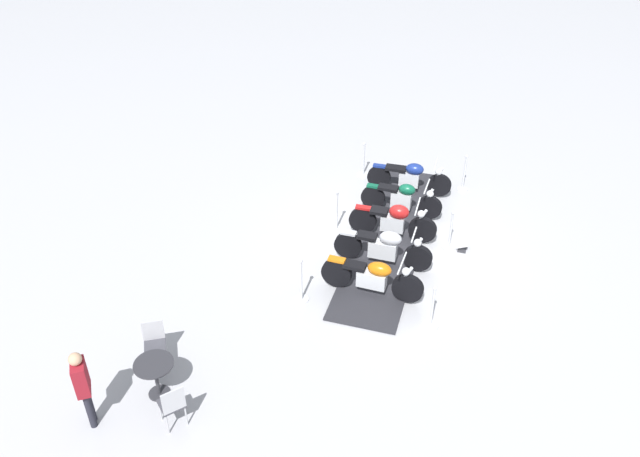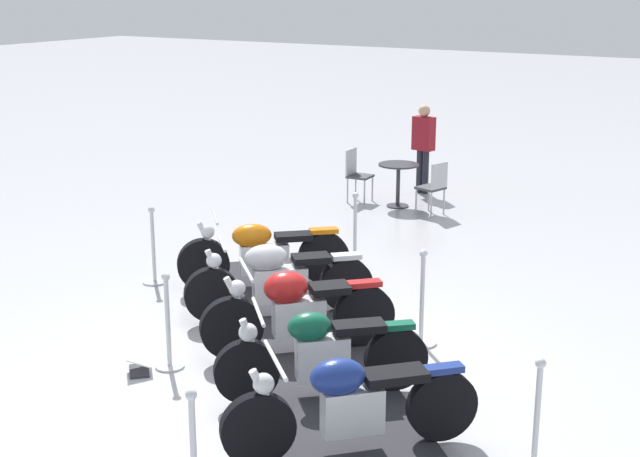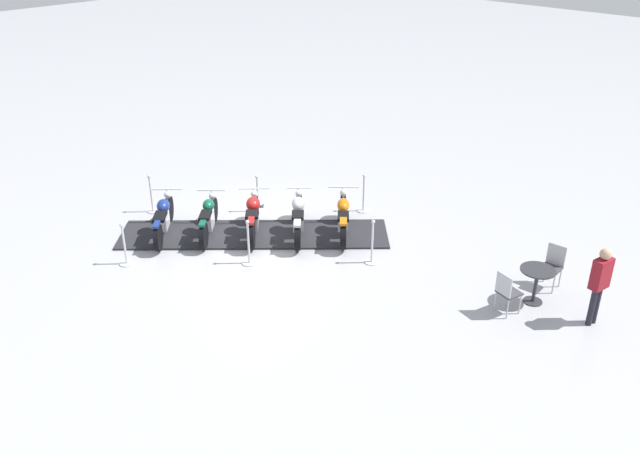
% 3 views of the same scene
% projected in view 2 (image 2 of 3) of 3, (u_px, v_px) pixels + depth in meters
% --- Properties ---
extents(ground_plane, '(80.00, 80.00, 0.00)m').
position_uv_depth(ground_plane, '(299.00, 355.00, 9.83)').
color(ground_plane, '#B2B2B7').
extents(display_platform, '(5.71, 5.81, 0.05)m').
position_uv_depth(display_platform, '(299.00, 353.00, 9.82)').
color(display_platform, '#28282D').
rests_on(display_platform, ground_plane).
extents(motorcycle_copper, '(1.78, 1.61, 0.99)m').
position_uv_depth(motorcycle_copper, '(262.00, 253.00, 11.76)').
color(motorcycle_copper, black).
rests_on(motorcycle_copper, display_platform).
extents(motorcycle_chrome, '(1.74, 1.68, 0.96)m').
position_uv_depth(motorcycle_chrome, '(277.00, 279.00, 10.72)').
color(motorcycle_chrome, black).
rests_on(motorcycle_chrome, display_platform).
extents(motorcycle_maroon, '(1.60, 1.61, 0.99)m').
position_uv_depth(motorcycle_maroon, '(296.00, 309.00, 9.68)').
color(motorcycle_maroon, black).
rests_on(motorcycle_maroon, display_platform).
extents(motorcycle_forest, '(1.62, 1.51, 0.93)m').
position_uv_depth(motorcycle_forest, '(320.00, 352.00, 8.65)').
color(motorcycle_forest, black).
rests_on(motorcycle_forest, display_platform).
extents(motorcycle_navy, '(1.66, 1.71, 0.94)m').
position_uv_depth(motorcycle_navy, '(349.00, 402.00, 7.61)').
color(motorcycle_navy, black).
rests_on(motorcycle_navy, display_platform).
extents(stanchion_left_front, '(0.32, 0.32, 1.10)m').
position_uv_depth(stanchion_left_front, '(355.00, 243.00, 12.67)').
color(stanchion_left_front, silver).
rests_on(stanchion_left_front, ground_plane).
extents(stanchion_right_mid, '(0.31, 0.31, 1.05)m').
position_uv_depth(stanchion_right_mid, '(168.00, 336.00, 9.43)').
color(stanchion_right_mid, silver).
rests_on(stanchion_right_mid, ground_plane).
extents(stanchion_right_front, '(0.34, 0.34, 1.06)m').
position_uv_depth(stanchion_right_front, '(154.00, 259.00, 12.07)').
color(stanchion_right_front, silver).
rests_on(stanchion_right_front, ground_plane).
extents(stanchion_left_rear, '(0.34, 0.34, 1.03)m').
position_uv_depth(stanchion_left_rear, '(535.00, 438.00, 7.41)').
color(stanchion_left_rear, silver).
rests_on(stanchion_left_rear, ground_plane).
extents(stanchion_left_mid, '(0.36, 0.36, 1.11)m').
position_uv_depth(stanchion_left_mid, '(422.00, 316.00, 10.04)').
color(stanchion_left_mid, silver).
rests_on(stanchion_left_mid, ground_plane).
extents(info_placard, '(0.40, 0.40, 0.21)m').
position_uv_depth(info_placard, '(139.00, 365.00, 9.38)').
color(info_placard, '#333338').
rests_on(info_placard, ground_plane).
extents(cafe_table, '(0.72, 0.72, 0.78)m').
position_uv_depth(cafe_table, '(398.00, 175.00, 16.01)').
color(cafe_table, '#2D2D33').
rests_on(cafe_table, ground_plane).
extents(cafe_chair_near_table, '(0.42, 0.42, 0.97)m').
position_uv_depth(cafe_chair_near_table, '(356.00, 172.00, 16.39)').
color(cafe_chair_near_table, '#B7B7BC').
rests_on(cafe_chair_near_table, ground_plane).
extents(cafe_chair_across_table, '(0.49, 0.49, 0.93)m').
position_uv_depth(cafe_chair_across_table, '(434.00, 185.00, 15.44)').
color(cafe_chair_across_table, '#B7B7BC').
rests_on(cafe_chair_across_table, ground_plane).
extents(bystander_person, '(0.43, 0.29, 1.68)m').
position_uv_depth(bystander_person, '(423.00, 141.00, 16.93)').
color(bystander_person, '#23232D').
rests_on(bystander_person, ground_plane).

